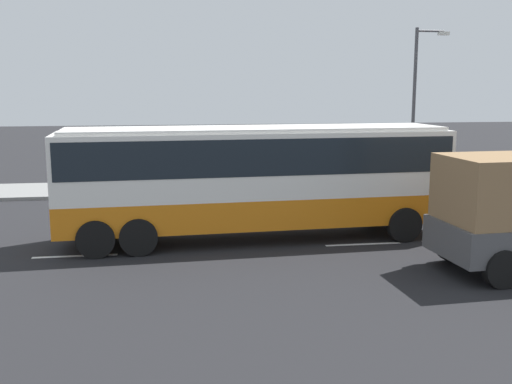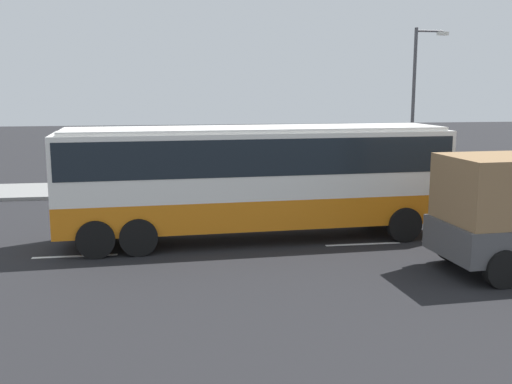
{
  "view_description": "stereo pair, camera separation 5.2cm",
  "coord_description": "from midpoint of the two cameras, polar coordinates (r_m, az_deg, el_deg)",
  "views": [
    {
      "loc": [
        -2.2,
        -19.46,
        4.79
      ],
      "look_at": [
        0.67,
        -1.0,
        1.54
      ],
      "focal_mm": 42.08,
      "sensor_mm": 36.0,
      "label": 1
    },
    {
      "loc": [
        -2.25,
        -19.46,
        4.79
      ],
      "look_at": [
        0.67,
        -1.0,
        1.54
      ],
      "focal_mm": 42.08,
      "sensor_mm": 36.0,
      "label": 2
    }
  ],
  "objects": [
    {
      "name": "ground_plane",
      "position": [
        20.16,
        -2.24,
        -3.87
      ],
      "size": [
        120.0,
        120.0,
        0.0
      ],
      "primitive_type": "plane",
      "color": "black"
    },
    {
      "name": "sidewalk_curb",
      "position": [
        29.04,
        -4.31,
        0.5
      ],
      "size": [
        80.0,
        4.0,
        0.15
      ],
      "primitive_type": "cube",
      "color": "gray",
      "rests_on": "ground_plane"
    },
    {
      "name": "lane_centreline",
      "position": [
        18.02,
        -4.24,
        -5.56
      ],
      "size": [
        32.12,
        0.16,
        0.01
      ],
      "color": "white",
      "rests_on": "ground_plane"
    },
    {
      "name": "coach_bus",
      "position": [
        18.89,
        0.08,
        2.06
      ],
      "size": [
        12.32,
        3.22,
        3.59
      ],
      "rotation": [
        0.0,
        0.0,
        0.04
      ],
      "color": "orange",
      "rests_on": "ground_plane"
    },
    {
      "name": "car_silver_hatch",
      "position": [
        26.1,
        22.18,
        0.21
      ],
      "size": [
        4.5,
        1.98,
        1.36
      ],
      "rotation": [
        0.0,
        0.0,
        -0.01
      ],
      "color": "silver",
      "rests_on": "ground_plane"
    },
    {
      "name": "pedestrian_near_curb",
      "position": [
        27.9,
        -3.17,
        2.15
      ],
      "size": [
        0.32,
        0.32,
        1.56
      ],
      "rotation": [
        0.0,
        0.0,
        5.99
      ],
      "color": "brown",
      "rests_on": "sidewalk_curb"
    },
    {
      "name": "street_lamp",
      "position": [
        29.5,
        15.12,
        8.68
      ],
      "size": [
        1.64,
        0.24,
        7.38
      ],
      "color": "#47474C",
      "rests_on": "sidewalk_curb"
    }
  ]
}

